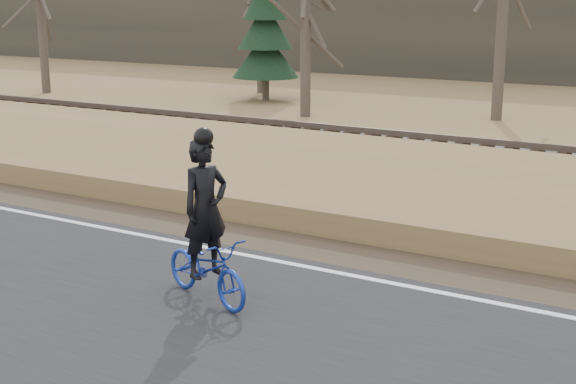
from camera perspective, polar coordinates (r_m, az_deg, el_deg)
The scene contains 10 objects.
ground at distance 15.20m, azimuth -16.83°, elevation -2.21°, with size 120.00×120.00×0.00m, color brown.
edge_line at distance 15.31m, azimuth -16.30°, elevation -1.80°, with size 120.00×0.12×0.01m, color silver.
shoulder at distance 15.99m, azimuth -13.70°, elevation -1.14°, with size 120.00×1.60×0.04m, color #473A2B.
embankment at distance 18.14m, azimuth -7.17°, elevation 1.56°, with size 120.00×5.00×0.44m, color brown.
ballast at distance 21.21m, azimuth -0.90°, elevation 3.47°, with size 120.00×3.00×0.45m, color slate.
railroad at distance 21.16m, azimuth -0.90°, elevation 4.27°, with size 120.00×2.40×0.29m.
treeline_backdrop at distance 41.28m, azimuth 15.57°, elevation 11.90°, with size 120.00×4.00×6.00m, color #383328.
cyclist at distance 10.68m, azimuth -5.84°, elevation -3.74°, with size 1.81×1.12×2.35m.
bare_tree_near_left at distance 27.25m, azimuth 1.27°, elevation 11.80°, with size 0.36×0.36×6.15m, color #4C4338.
conifer at distance 31.58m, azimuth -1.63°, elevation 11.63°, with size 2.60×2.60×5.98m.
Camera 1 is at (10.88, -9.80, 4.05)m, focal length 50.00 mm.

